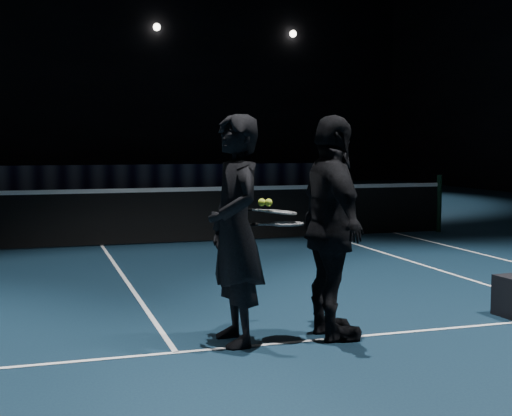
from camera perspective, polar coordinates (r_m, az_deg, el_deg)
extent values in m
plane|color=black|center=(12.16, -12.23, -2.98)|extent=(36.00, 36.00, 0.00)
plane|color=black|center=(30.19, -15.63, 11.26)|extent=(30.00, 0.00, 30.00)
cylinder|color=black|center=(14.18, 14.43, 0.36)|extent=(0.10, 0.10, 1.10)
cube|color=black|center=(12.10, -12.27, -0.87)|extent=(12.80, 0.02, 0.86)
cube|color=white|center=(12.06, -12.31, 1.33)|extent=(12.80, 0.03, 0.07)
cube|color=black|center=(27.54, -15.22, 2.39)|extent=(22.00, 0.15, 0.90)
imported|color=black|center=(6.00, -1.67, -1.78)|extent=(0.51, 0.74, 1.94)
imported|color=black|center=(6.19, 6.12, -1.59)|extent=(0.53, 1.16, 1.94)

